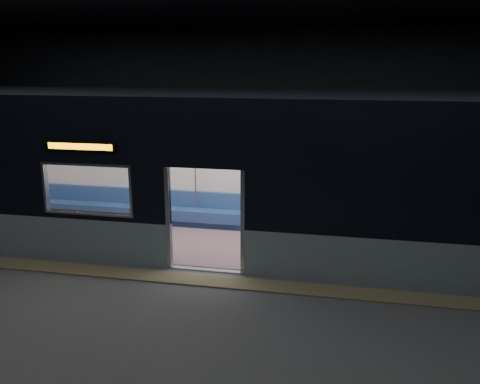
% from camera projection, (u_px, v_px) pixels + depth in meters
% --- Properties ---
extents(station_floor, '(24.00, 14.00, 0.01)m').
position_uv_depth(station_floor, '(190.00, 294.00, 8.97)').
color(station_floor, '#47494C').
rests_on(station_floor, ground).
extents(station_envelope, '(24.00, 14.00, 5.00)m').
position_uv_depth(station_envelope, '(185.00, 82.00, 8.05)').
color(station_envelope, black).
rests_on(station_envelope, station_floor).
extents(tactile_strip, '(22.80, 0.50, 0.03)m').
position_uv_depth(tactile_strip, '(199.00, 280.00, 9.49)').
color(tactile_strip, '#8C7F59').
rests_on(tactile_strip, station_floor).
extents(metro_car, '(18.00, 3.04, 3.35)m').
position_uv_depth(metro_car, '(223.00, 163.00, 10.92)').
color(metro_car, '#8EA1A9').
rests_on(metro_car, station_floor).
extents(passenger, '(0.44, 0.75, 1.47)m').
position_uv_depth(passenger, '(411.00, 206.00, 11.33)').
color(passenger, black).
rests_on(passenger, metro_car).
extents(handbag, '(0.31, 0.27, 0.14)m').
position_uv_depth(handbag, '(410.00, 215.00, 11.14)').
color(handbag, black).
rests_on(handbag, passenger).
extents(transit_map, '(1.03, 0.03, 0.67)m').
position_uv_depth(transit_map, '(299.00, 170.00, 11.96)').
color(transit_map, white).
rests_on(transit_map, metro_car).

